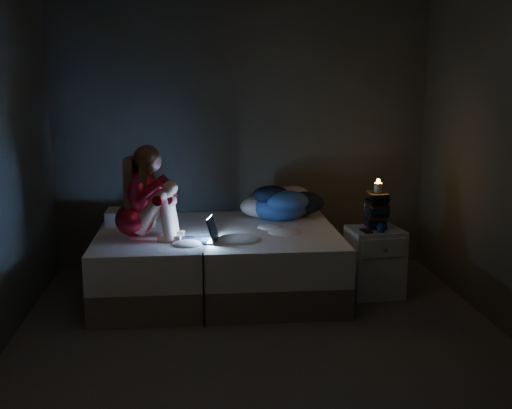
{
  "coord_description": "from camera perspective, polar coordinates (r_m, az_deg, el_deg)",
  "views": [
    {
      "loc": [
        -0.44,
        -4.2,
        1.86
      ],
      "look_at": [
        0.05,
        1.0,
        0.8
      ],
      "focal_mm": 44.4,
      "sensor_mm": 36.0,
      "label": 1
    }
  ],
  "objects": [
    {
      "name": "phone",
      "position": [
        5.38,
        9.78,
        -2.34
      ],
      "size": [
        0.07,
        0.14,
        0.01
      ],
      "primitive_type": "cube",
      "rotation": [
        0.0,
        0.0,
        0.03
      ],
      "color": "black",
      "rests_on": "nightstand"
    },
    {
      "name": "candle",
      "position": [
        5.46,
        10.93,
        1.3
      ],
      "size": [
        0.07,
        0.07,
        0.08
      ],
      "primitive_type": "cylinder",
      "color": "beige",
      "rests_on": "book_stack"
    },
    {
      "name": "floor",
      "position": [
        4.61,
        0.56,
        -12.42
      ],
      "size": [
        3.6,
        3.8,
        0.02
      ],
      "primitive_type": "cube",
      "color": "#2F2D2C",
      "rests_on": "ground"
    },
    {
      "name": "clothes_pile",
      "position": [
        5.85,
        2.21,
        0.3
      ],
      "size": [
        0.56,
        0.45,
        0.33
      ],
      "primitive_type": null,
      "rotation": [
        0.0,
        0.0,
        0.01
      ],
      "color": "navy",
      "rests_on": "bed"
    },
    {
      "name": "bed",
      "position": [
        5.53,
        -3.41,
        -5.14
      ],
      "size": [
        2.04,
        1.53,
        0.56
      ],
      "primitive_type": null,
      "color": "silver",
      "rests_on": "ground"
    },
    {
      "name": "woman",
      "position": [
        5.16,
        -10.97,
        1.07
      ],
      "size": [
        0.52,
        0.38,
        0.77
      ],
      "primitive_type": null,
      "rotation": [
        0.0,
        0.0,
        -0.15
      ],
      "color": "#8D0007",
      "rests_on": "bed"
    },
    {
      "name": "pillow",
      "position": [
        5.79,
        -11.16,
        -1.06
      ],
      "size": [
        0.43,
        0.31,
        0.13
      ],
      "primitive_type": "cube",
      "color": "silver",
      "rests_on": "bed"
    },
    {
      "name": "wall_front",
      "position": [
        2.39,
        5.36,
        -2.09
      ],
      "size": [
        3.6,
        0.02,
        2.6
      ],
      "primitive_type": "cube",
      "color": "#33362E",
      "rests_on": "ground"
    },
    {
      "name": "wall_back",
      "position": [
        6.15,
        -1.27,
        6.25
      ],
      "size": [
        3.6,
        0.02,
        2.6
      ],
      "primitive_type": "cube",
      "color": "#33362E",
      "rests_on": "ground"
    },
    {
      "name": "laptop",
      "position": [
        5.06,
        -5.39,
        -2.17
      ],
      "size": [
        0.35,
        0.28,
        0.22
      ],
      "primitive_type": null,
      "rotation": [
        0.0,
        0.0,
        -0.22
      ],
      "color": "black",
      "rests_on": "bed"
    },
    {
      "name": "blue_orb",
      "position": [
        5.35,
        11.11,
        -2.09
      ],
      "size": [
        0.08,
        0.08,
        0.08
      ],
      "primitive_type": "sphere",
      "color": "#0A2252",
      "rests_on": "nightstand"
    },
    {
      "name": "book_stack",
      "position": [
        5.49,
        10.86,
        -0.6
      ],
      "size": [
        0.19,
        0.25,
        0.29
      ],
      "primitive_type": null,
      "color": "black",
      "rests_on": "nightstand"
    },
    {
      "name": "nightstand",
      "position": [
        5.56,
        10.61,
        -5.1
      ],
      "size": [
        0.47,
        0.43,
        0.58
      ],
      "primitive_type": "cube",
      "rotation": [
        0.0,
        0.0,
        0.1
      ],
      "color": "silver",
      "rests_on": "ground"
    }
  ]
}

